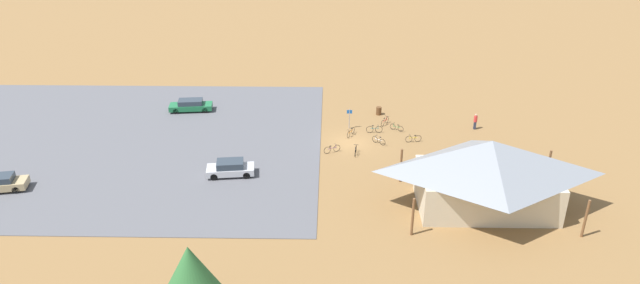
# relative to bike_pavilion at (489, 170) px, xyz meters

# --- Properties ---
(ground) EXTENTS (160.00, 160.00, 0.00)m
(ground) POSITION_rel_bike_pavilion_xyz_m (10.61, -11.85, -3.40)
(ground) COLOR olive
(ground) RESTS_ON ground
(parking_lot_asphalt) EXTENTS (41.70, 32.73, 0.05)m
(parking_lot_asphalt) POSITION_rel_bike_pavilion_xyz_m (34.43, -11.54, -3.37)
(parking_lot_asphalt) COLOR #56565B
(parking_lot_asphalt) RESTS_ON ground
(bike_pavilion) EXTENTS (13.16, 8.49, 6.00)m
(bike_pavilion) POSITION_rel_bike_pavilion_xyz_m (0.00, 0.00, 0.00)
(bike_pavilion) COLOR beige
(bike_pavilion) RESTS_ON ground
(trash_bin) EXTENTS (0.60, 0.60, 0.90)m
(trash_bin) POSITION_rel_bike_pavilion_xyz_m (7.16, -19.24, -2.95)
(trash_bin) COLOR brown
(trash_bin) RESTS_ON ground
(lot_sign) EXTENTS (0.56, 0.08, 2.20)m
(lot_sign) POSITION_rel_bike_pavilion_xyz_m (10.58, -15.44, -1.99)
(lot_sign) COLOR #99999E
(lot_sign) RESTS_ON ground
(pine_center) EXTENTS (3.98, 3.98, 5.91)m
(pine_center) POSITION_rel_bike_pavilion_xyz_m (20.58, 13.95, 0.60)
(pine_center) COLOR brown
(pine_center) RESTS_ON ground
(bicycle_purple_edge_south) EXTENTS (1.60, 0.83, 0.81)m
(bicycle_purple_edge_south) POSITION_rel_bike_pavilion_xyz_m (12.40, -9.63, -3.02)
(bicycle_purple_edge_south) COLOR black
(bicycle_purple_edge_south) RESTS_ON ground
(bicycle_teal_front_row) EXTENTS (1.71, 0.48, 0.84)m
(bicycle_teal_front_row) POSITION_rel_bike_pavilion_xyz_m (7.98, -14.34, -3.00)
(bicycle_teal_front_row) COLOR black
(bicycle_teal_front_row) RESTS_ON ground
(bicycle_orange_trailside) EXTENTS (0.84, 1.63, 0.80)m
(bicycle_orange_trailside) POSITION_rel_bike_pavilion_xyz_m (10.47, -13.56, -3.03)
(bicycle_orange_trailside) COLOR black
(bicycle_orange_trailside) RESTS_ON ground
(bicycle_green_edge_north) EXTENTS (1.34, 0.94, 0.80)m
(bicycle_green_edge_north) POSITION_rel_bike_pavilion_xyz_m (5.59, -14.93, -3.05)
(bicycle_green_edge_north) COLOR black
(bicycle_green_edge_north) RESTS_ON ground
(bicycle_black_yard_center) EXTENTS (0.48, 1.67, 0.83)m
(bicycle_black_yard_center) POSITION_rel_bike_pavilion_xyz_m (10.12, -9.36, -3.04)
(bicycle_black_yard_center) COLOR black
(bicycle_black_yard_center) RESTS_ON ground
(bicycle_yellow_mid_cluster) EXTENTS (1.65, 0.48, 0.82)m
(bicycle_yellow_mid_cluster) POSITION_rel_bike_pavilion_xyz_m (4.18, -12.16, -3.02)
(bicycle_yellow_mid_cluster) COLOR black
(bicycle_yellow_mid_cluster) RESTS_ON ground
(bicycle_red_near_porch) EXTENTS (0.95, 1.50, 0.86)m
(bicycle_red_near_porch) POSITION_rel_bike_pavilion_xyz_m (6.70, -16.45, -3.02)
(bicycle_red_near_porch) COLOR black
(bicycle_red_near_porch) RESTS_ON ground
(bicycle_white_yard_left) EXTENTS (1.25, 1.14, 0.81)m
(bicycle_white_yard_left) POSITION_rel_bike_pavilion_xyz_m (7.72, -11.69, -3.03)
(bicycle_white_yard_left) COLOR black
(bicycle_white_yard_left) RESTS_ON ground
(car_silver_second_row) EXTENTS (4.40, 2.26, 1.42)m
(car_silver_second_row) POSITION_rel_bike_pavilion_xyz_m (21.54, -4.86, -2.65)
(car_silver_second_row) COLOR #BCBCC1
(car_silver_second_row) RESTS_ON parking_lot_asphalt
(car_green_mid_lot) EXTENTS (4.92, 2.22, 1.35)m
(car_green_mid_lot) POSITION_rel_bike_pavilion_xyz_m (28.47, -19.81, -2.68)
(car_green_mid_lot) COLOR #1E6B3D
(car_green_mid_lot) RESTS_ON parking_lot_asphalt
(visitor_by_pavilion) EXTENTS (0.36, 0.36, 1.73)m
(visitor_by_pavilion) POSITION_rel_bike_pavilion_xyz_m (-2.75, -15.51, -2.49)
(visitor_by_pavilion) COLOR #2D3347
(visitor_by_pavilion) RESTS_ON ground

